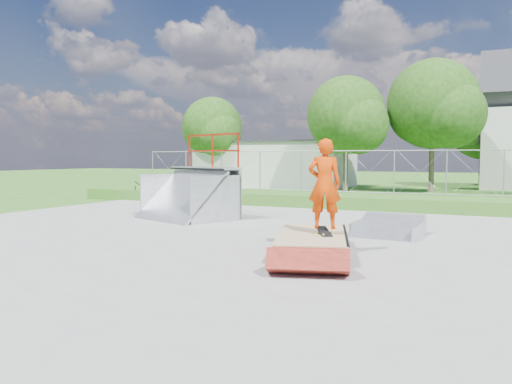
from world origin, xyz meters
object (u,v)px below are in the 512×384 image
(quarter_pipe, at_px, (186,177))
(skater, at_px, (324,187))
(flat_bank_ramp, at_px, (388,227))
(grind_box, at_px, (312,244))

(quarter_pipe, bearing_deg, skater, -12.30)
(flat_bank_ramp, relative_size, skater, 0.90)
(quarter_pipe, distance_m, skater, 6.88)
(quarter_pipe, relative_size, flat_bank_ramp, 1.67)
(quarter_pipe, xyz_separation_m, skater, (5.79, -3.72, 0.00))
(flat_bank_ramp, height_order, skater, skater)
(grind_box, bearing_deg, skater, 4.35)
(skater, bearing_deg, flat_bank_ramp, -120.99)
(grind_box, height_order, skater, skater)
(grind_box, xyz_separation_m, skater, (0.22, 0.08, 1.18))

